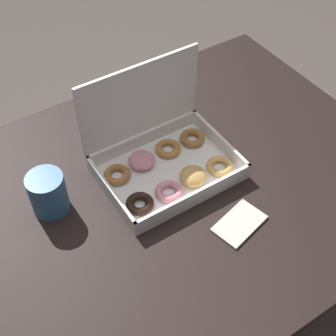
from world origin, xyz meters
TOP-DOWN VIEW (x-y plane):
  - ground_plane at (0.00, 0.00)m, footprint 8.00×8.00m
  - dining_table at (0.00, 0.00)m, footprint 1.19×0.85m
  - donut_box at (0.04, 0.07)m, footprint 0.32×0.24m
  - coffee_mug at (-0.24, 0.09)m, footprint 0.08×0.08m
  - paper_napkin at (0.09, -0.17)m, footprint 0.13×0.10m

SIDE VIEW (x-z plane):
  - ground_plane at x=0.00m, z-range 0.00..0.00m
  - dining_table at x=0.00m, z-range 0.26..0.97m
  - paper_napkin at x=0.09m, z-range 0.71..0.71m
  - donut_box at x=0.04m, z-range 0.63..0.88m
  - coffee_mug at x=-0.24m, z-range 0.71..0.81m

